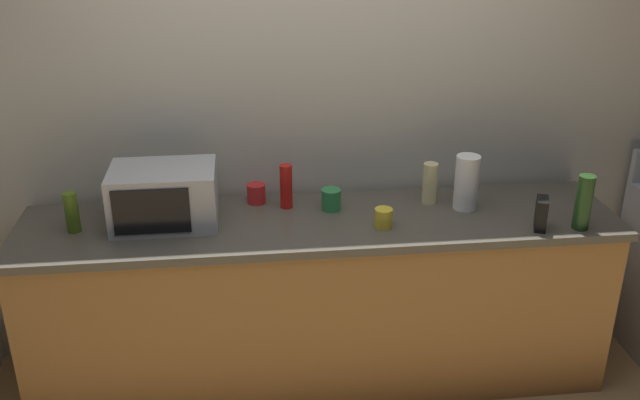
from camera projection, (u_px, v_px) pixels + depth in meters
The scene contains 12 objects.
back_wall at pixel (311, 103), 3.52m from camera, with size 6.40×0.10×2.70m, color beige.
counter_run at pixel (320, 300), 3.50m from camera, with size 2.84×0.64×0.90m.
microwave at pixel (164, 196), 3.24m from camera, with size 0.48×0.35×0.27m.
paper_towel_roll at pixel (467, 182), 3.39m from camera, with size 0.12×0.12×0.27m, color white.
cordless_phone at pixel (541, 214), 3.20m from camera, with size 0.05×0.11×0.15m, color black.
bottle_hand_soap at pixel (430, 183), 3.46m from camera, with size 0.07×0.07×0.21m, color beige.
bottle_wine at pixel (584, 202), 3.18m from camera, with size 0.07×0.07×0.26m, color #1E3F19.
bottle_hot_sauce at pixel (286, 186), 3.41m from camera, with size 0.06×0.06×0.22m, color red.
bottle_olive_oil at pixel (72, 212), 3.17m from camera, with size 0.06×0.06×0.19m, color #4C6B19.
mug_green at pixel (331, 199), 3.41m from camera, with size 0.09×0.09×0.10m, color #2D8C47.
mug_yellow at pixel (383, 218), 3.23m from camera, with size 0.08×0.08×0.09m, color yellow.
mug_red at pixel (256, 193), 3.49m from camera, with size 0.09×0.09×0.10m, color red.
Camera 1 is at (-0.34, -2.59, 2.32)m, focal length 39.44 mm.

